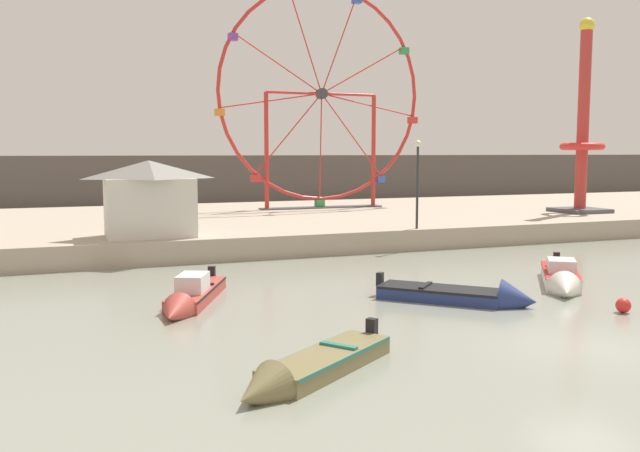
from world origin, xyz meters
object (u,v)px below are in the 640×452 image
at_px(motorboat_olive_wood, 305,370).
at_px(ferris_wheel_red_frame, 322,97).
at_px(drop_tower_red_tower, 582,138).
at_px(motorboat_white_red_stripe, 562,278).
at_px(carnival_booth_white_ticket, 150,197).
at_px(motorboat_navy_blue, 469,296).
at_px(promenade_lamp_near, 418,172).
at_px(mooring_buoy_orange, 623,305).
at_px(motorboat_faded_red, 190,297).

distance_m(motorboat_olive_wood, ferris_wheel_red_frame, 32.78).
bearing_deg(drop_tower_red_tower, ferris_wheel_red_frame, 146.98).
relative_size(motorboat_white_red_stripe, motorboat_olive_wood, 1.04).
height_order(ferris_wheel_red_frame, carnival_booth_white_ticket, ferris_wheel_red_frame).
relative_size(drop_tower_red_tower, carnival_booth_white_ticket, 2.82).
height_order(motorboat_navy_blue, motorboat_white_red_stripe, motorboat_white_red_stripe).
xyz_separation_m(motorboat_navy_blue, promenade_lamp_near, (4.36, 11.15, 3.53)).
bearing_deg(mooring_buoy_orange, motorboat_faded_red, 154.71).
bearing_deg(motorboat_white_red_stripe, carnival_booth_white_ticket, -96.78).
height_order(motorboat_navy_blue, carnival_booth_white_ticket, carnival_booth_white_ticket).
relative_size(motorboat_olive_wood, ferris_wheel_red_frame, 0.31).
bearing_deg(motorboat_faded_red, mooring_buoy_orange, 89.57).
distance_m(ferris_wheel_red_frame, drop_tower_red_tower, 16.42).
bearing_deg(motorboat_white_red_stripe, ferris_wheel_red_frame, -144.04).
bearing_deg(carnival_booth_white_ticket, ferris_wheel_red_frame, 43.35).
xyz_separation_m(motorboat_navy_blue, mooring_buoy_orange, (3.48, -2.76, -0.01)).
xyz_separation_m(motorboat_faded_red, motorboat_olive_wood, (0.88, -7.82, -0.06)).
height_order(motorboat_navy_blue, motorboat_olive_wood, motorboat_navy_blue).
bearing_deg(motorboat_navy_blue, motorboat_white_red_stripe, 57.76).
height_order(motorboat_olive_wood, mooring_buoy_orange, motorboat_olive_wood).
bearing_deg(motorboat_olive_wood, carnival_booth_white_ticket, -123.17).
relative_size(ferris_wheel_red_frame, drop_tower_red_tower, 1.24).
xyz_separation_m(motorboat_white_red_stripe, motorboat_olive_wood, (-11.70, -6.01, -0.11)).
relative_size(motorboat_faded_red, carnival_booth_white_ticket, 1.28).
xyz_separation_m(ferris_wheel_red_frame, promenade_lamp_near, (-0.26, -13.23, -4.50)).
distance_m(promenade_lamp_near, mooring_buoy_orange, 14.38).
bearing_deg(motorboat_faded_red, motorboat_olive_wood, 31.32).
distance_m(motorboat_navy_blue, motorboat_olive_wood, 8.90).
relative_size(motorboat_faded_red, motorboat_olive_wood, 1.17).
relative_size(motorboat_white_red_stripe, carnival_booth_white_ticket, 1.14).
xyz_separation_m(motorboat_white_red_stripe, ferris_wheel_red_frame, (0.25, 23.44, 7.93)).
xyz_separation_m(drop_tower_red_tower, mooring_buoy_orange, (-14.73, -18.32, -5.32)).
height_order(motorboat_navy_blue, motorboat_faded_red, motorboat_faded_red).
bearing_deg(promenade_lamp_near, motorboat_faded_red, -146.28).
distance_m(motorboat_white_red_stripe, promenade_lamp_near, 10.77).
height_order(ferris_wheel_red_frame, mooring_buoy_orange, ferris_wheel_red_frame).
height_order(motorboat_navy_blue, promenade_lamp_near, promenade_lamp_near).
relative_size(motorboat_navy_blue, motorboat_olive_wood, 0.97).
height_order(motorboat_olive_wood, promenade_lamp_near, promenade_lamp_near).
distance_m(motorboat_white_red_stripe, drop_tower_red_tower, 20.78).
height_order(motorboat_white_red_stripe, ferris_wheel_red_frame, ferris_wheel_red_frame).
bearing_deg(promenade_lamp_near, carnival_booth_white_ticket, 173.03).
bearing_deg(motorboat_white_red_stripe, drop_tower_red_tower, 173.16).
height_order(motorboat_faded_red, motorboat_olive_wood, motorboat_faded_red).
bearing_deg(motorboat_navy_blue, mooring_buoy_orange, 7.16).
bearing_deg(motorboat_faded_red, carnival_booth_white_ticket, -156.07).
bearing_deg(ferris_wheel_red_frame, carnival_booth_white_ticket, -137.26).
bearing_deg(ferris_wheel_red_frame, motorboat_navy_blue, -100.75).
bearing_deg(motorboat_faded_red, drop_tower_red_tower, 140.72).
distance_m(motorboat_navy_blue, promenade_lamp_near, 12.49).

